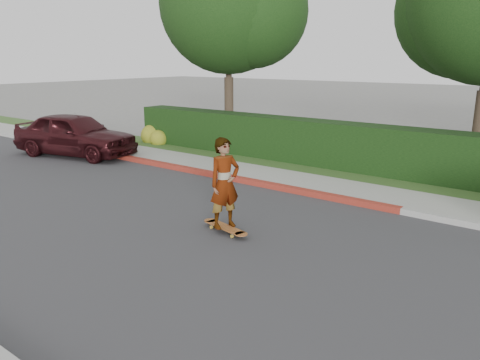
{
  "coord_description": "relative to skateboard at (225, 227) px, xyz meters",
  "views": [
    {
      "loc": [
        4.17,
        -6.14,
        3.44
      ],
      "look_at": [
        -1.46,
        1.27,
        1.0
      ],
      "focal_mm": 35.0,
      "sensor_mm": 36.0,
      "label": 1
    }
  ],
  "objects": [
    {
      "name": "flowering_shrub",
      "position": [
        -8.55,
        5.96,
        0.22
      ],
      "size": [
        1.4,
        1.0,
        0.9
      ],
      "color": "#2D4C19",
      "rests_on": "ground"
    },
    {
      "name": "hedge",
      "position": [
        -1.54,
        6.43,
        0.64
      ],
      "size": [
        15.0,
        1.0,
        1.5
      ],
      "primitive_type": "cube",
      "color": "black",
      "rests_on": "ground"
    },
    {
      "name": "planting_strip",
      "position": [
        1.46,
        5.83,
        -0.06
      ],
      "size": [
        60.0,
        1.6,
        0.1
      ],
      "primitive_type": "cube",
      "color": "#2D4C1E",
      "rests_on": "ground"
    },
    {
      "name": "curb_far",
      "position": [
        1.46,
        3.33,
        -0.04
      ],
      "size": [
        60.0,
        0.2,
        0.15
      ],
      "primitive_type": "cube",
      "color": "#9E9E99",
      "rests_on": "ground"
    },
    {
      "name": "tree_left",
      "position": [
        -6.05,
        7.92,
        5.15
      ],
      "size": [
        5.99,
        5.21,
        8.0
      ],
      "color": "#33261C",
      "rests_on": "ground"
    },
    {
      "name": "curb_red_section",
      "position": [
        -3.54,
        3.33,
        -0.03
      ],
      "size": [
        12.0,
        0.21,
        0.15
      ],
      "primitive_type": "cube",
      "color": "maroon",
      "rests_on": "ground"
    },
    {
      "name": "skateboard",
      "position": [
        0.0,
        0.0,
        0.0
      ],
      "size": [
        1.28,
        0.51,
        0.12
      ],
      "rotation": [
        0.0,
        0.0,
        -0.22
      ],
      "color": "#B59131",
      "rests_on": "ground"
    },
    {
      "name": "car_maroon",
      "position": [
        -9.12,
        2.73,
        0.67
      ],
      "size": [
        4.88,
        2.86,
        1.56
      ],
      "primitive_type": "imported",
      "rotation": [
        0.0,
        0.0,
        1.81
      ],
      "color": "#361114",
      "rests_on": "ground"
    },
    {
      "name": "road",
      "position": [
        1.46,
        -0.77,
        -0.11
      ],
      "size": [
        60.0,
        8.0,
        0.01
      ],
      "primitive_type": "cube",
      "color": "#2D2D30",
      "rests_on": "ground"
    },
    {
      "name": "skateboarder",
      "position": [
        0.0,
        0.0,
        0.93
      ],
      "size": [
        0.63,
        0.77,
        1.82
      ],
      "primitive_type": "imported",
      "rotation": [
        0.0,
        0.0,
        1.25
      ],
      "color": "white",
      "rests_on": "skateboard"
    },
    {
      "name": "ground",
      "position": [
        1.46,
        -0.77,
        -0.11
      ],
      "size": [
        120.0,
        120.0,
        0.0
      ],
      "primitive_type": "plane",
      "color": "slate",
      "rests_on": "ground"
    },
    {
      "name": "sidewalk_far",
      "position": [
        1.46,
        4.23,
        -0.05
      ],
      "size": [
        60.0,
        1.6,
        0.12
      ],
      "primitive_type": "cube",
      "color": "gray",
      "rests_on": "ground"
    }
  ]
}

